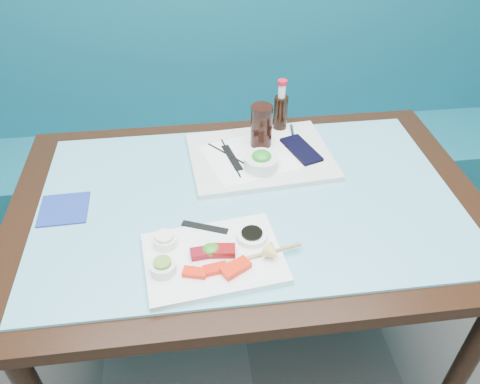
{
  "coord_description": "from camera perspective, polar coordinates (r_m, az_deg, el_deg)",
  "views": [
    {
      "loc": [
        -0.16,
        0.41,
        1.65
      ],
      "look_at": [
        -0.03,
        1.43,
        0.8
      ],
      "focal_mm": 35.0,
      "sensor_mm": 36.0,
      "label": 1
    }
  ],
  "objects": [
    {
      "name": "black_chopstick_b",
      "position": [
        1.51,
        -0.85,
        4.25
      ],
      "size": [
        0.15,
        0.18,
        0.01
      ],
      "primitive_type": "cylinder",
      "rotation": [
        1.57,
        0.0,
        0.69
      ],
      "color": "black",
      "rests_on": "serving_tray"
    },
    {
      "name": "sashimi_plate",
      "position": [
        1.2,
        -3.23,
        -8.06
      ],
      "size": [
        0.37,
        0.28,
        0.02
      ],
      "primitive_type": "cube",
      "rotation": [
        0.0,
        0.0,
        0.12
      ],
      "color": "white",
      "rests_on": "glass_top"
    },
    {
      "name": "black_chopstick_a",
      "position": [
        1.51,
        -1.15,
        4.22
      ],
      "size": [
        0.04,
        0.21,
        0.01
      ],
      "primitive_type": "cylinder",
      "rotation": [
        1.57,
        0.0,
        0.17
      ],
      "color": "black",
      "rests_on": "serving_tray"
    },
    {
      "name": "serving_tray",
      "position": [
        1.54,
        2.5,
        4.35
      ],
      "size": [
        0.48,
        0.37,
        0.02
      ],
      "primitive_type": "cube",
      "rotation": [
        0.0,
        0.0,
        0.08
      ],
      "color": "silver",
      "rests_on": "glass_top"
    },
    {
      "name": "wooden_chopstick_a",
      "position": [
        1.19,
        2.16,
        -7.69
      ],
      "size": [
        0.23,
        0.05,
        0.01
      ],
      "primitive_type": "cylinder",
      "rotation": [
        1.57,
        0.0,
        -1.37
      ],
      "color": "#A2774C",
      "rests_on": "sashimi_plate"
    },
    {
      "name": "salmon_mid",
      "position": [
        1.15,
        -3.05,
        -9.35
      ],
      "size": [
        0.06,
        0.04,
        0.01
      ],
      "primitive_type": "cube",
      "rotation": [
        0.0,
        0.0,
        0.18
      ],
      "color": "red",
      "rests_on": "sashimi_plate"
    },
    {
      "name": "paper_placemat",
      "position": [
        1.53,
        2.51,
        4.65
      ],
      "size": [
        0.4,
        0.33,
        0.0
      ],
      "primitive_type": "cube",
      "rotation": [
        0.0,
        0.0,
        0.27
      ],
      "color": "white",
      "rests_on": "serving_tray"
    },
    {
      "name": "tuna_right",
      "position": [
        1.19,
        -2.07,
        -7.17
      ],
      "size": [
        0.07,
        0.04,
        0.02
      ],
      "primitive_type": "cube",
      "rotation": [
        0.0,
        0.0,
        -0.11
      ],
      "color": "maroon",
      "rests_on": "sashimi_plate"
    },
    {
      "name": "cola_bottle_cap",
      "position": [
        1.59,
        5.2,
        13.18
      ],
      "size": [
        0.04,
        0.04,
        0.01
      ],
      "primitive_type": "cylinder",
      "rotation": [
        0.0,
        0.0,
        0.16
      ],
      "color": "red",
      "rests_on": "cola_bottle_neck"
    },
    {
      "name": "chopstick_sleeve",
      "position": [
        1.26,
        -4.32,
        -4.3
      ],
      "size": [
        0.13,
        0.07,
        0.0
      ],
      "primitive_type": "cube",
      "rotation": [
        0.0,
        0.0,
        -0.39
      ],
      "color": "black",
      "rests_on": "sashimi_plate"
    },
    {
      "name": "tuna_left",
      "position": [
        1.19,
        -4.73,
        -7.43
      ],
      "size": [
        0.06,
        0.04,
        0.02
      ],
      "primitive_type": "cube",
      "rotation": [
        0.0,
        0.0,
        0.1
      ],
      "color": "maroon",
      "rests_on": "sashimi_plate"
    },
    {
      "name": "fork",
      "position": [
        1.64,
        6.42,
        7.17
      ],
      "size": [
        0.02,
        0.1,
        0.01
      ],
      "primitive_type": "cylinder",
      "rotation": [
        1.57,
        0.0,
        -0.11
      ],
      "color": "silver",
      "rests_on": "serving_tray"
    },
    {
      "name": "salmon_right",
      "position": [
        1.15,
        -0.52,
        -9.26
      ],
      "size": [
        0.08,
        0.07,
        0.02
      ],
      "primitive_type": "cube",
      "rotation": [
        0.0,
        0.0,
        0.54
      ],
      "color": "#F62409",
      "rests_on": "sashimi_plate"
    },
    {
      "name": "lemon_wedge",
      "position": [
        1.17,
        4.0,
        -7.44
      ],
      "size": [
        0.06,
        0.06,
        0.05
      ],
      "primitive_type": "cone",
      "rotation": [
        1.57,
        0.0,
        0.71
      ],
      "color": "#F7D875",
      "rests_on": "sashimi_plate"
    },
    {
      "name": "navy_pouch",
      "position": [
        1.55,
        7.46,
        5.13
      ],
      "size": [
        0.12,
        0.18,
        0.01
      ],
      "primitive_type": "cube",
      "rotation": [
        0.0,
        0.0,
        0.31
      ],
      "color": "black",
      "rests_on": "serving_tray"
    },
    {
      "name": "ramekin_ginger",
      "position": [
        1.22,
        -9.12,
        -5.93
      ],
      "size": [
        0.08,
        0.08,
        0.03
      ],
      "primitive_type": "cylinder",
      "rotation": [
        0.0,
        0.0,
        -0.43
      ],
      "color": "white",
      "rests_on": "sashimi_plate"
    },
    {
      "name": "seaweed_garnish",
      "position": [
        1.19,
        -3.55,
        -7.02
      ],
      "size": [
        0.05,
        0.05,
        0.03
      ],
      "primitive_type": "ellipsoid",
      "rotation": [
        0.0,
        0.0,
        -0.19
      ],
      "color": "#2F811D",
      "rests_on": "sashimi_plate"
    },
    {
      "name": "cola_bottle_neck",
      "position": [
        1.6,
        5.13,
        12.2
      ],
      "size": [
        0.03,
        0.03,
        0.05
      ],
      "primitive_type": "cylinder",
      "rotation": [
        0.0,
        0.0,
        0.31
      ],
      "color": "white",
      "rests_on": "cola_bottle_body"
    },
    {
      "name": "blue_napkin",
      "position": [
        1.43,
        -20.67,
        -1.96
      ],
      "size": [
        0.14,
        0.14,
        0.01
      ],
      "primitive_type": "cube",
      "rotation": [
        0.0,
        0.0,
        0.03
      ],
      "color": "navy",
      "rests_on": "glass_top"
    },
    {
      "name": "ginger_fill",
      "position": [
        1.21,
        -9.2,
        -5.34
      ],
      "size": [
        0.06,
        0.06,
        0.01
      ],
      "primitive_type": "cylinder",
      "rotation": [
        0.0,
        0.0,
        0.38
      ],
      "color": "white",
      "rests_on": "ramekin_ginger"
    },
    {
      "name": "seaweed_bowl",
      "position": [
        1.46,
        2.61,
        3.6
      ],
      "size": [
        0.14,
        0.14,
        0.04
      ],
      "primitive_type": "cylinder",
      "rotation": [
        0.0,
        0.0,
        -0.38
      ],
      "color": "white",
      "rests_on": "serving_tray"
    },
    {
      "name": "cola_bottle_body",
      "position": [
        1.65,
        4.95,
        9.35
      ],
      "size": [
        0.06,
        0.06,
        0.14
      ],
      "primitive_type": "cylinder",
      "rotation": [
        0.0,
        0.0,
        0.39
      ],
      "color": "black",
      "rests_on": "glass_top"
    },
    {
      "name": "wooden_chopstick_b",
      "position": [
        1.19,
        2.64,
        -7.65
      ],
      "size": [
        0.21,
        0.06,
        0.01
      ],
      "primitive_type": "cylinder",
      "rotation": [
        1.57,
        0.0,
        -1.31
      ],
      "color": "#A6834E",
      "rests_on": "sashimi_plate"
    },
    {
      "name": "seaweed_salad",
      "position": [
        1.44,
        2.64,
        4.39
      ],
      "size": [
        0.08,
        0.08,
        0.03
      ],
      "primitive_type": "ellipsoid",
      "rotation": [
        0.0,
        0.0,
        -0.39
      ],
      "color": "#219224",
      "rests_on": "seaweed_bowl"
    },
    {
      "name": "tray_sleeve",
      "position": [
        1.51,
        -1.0,
        4.21
      ],
      "size": [
        0.06,
        0.15,
        0.0
      ],
      "primitive_type": "cube",
      "rotation": [
        0.0,
        0.0,
        0.23
      ],
      "color": "black",
      "rests_on": "serving_tray"
    },
    {
      "name": "wasabi_fill",
      "position": [
        1.15,
        -9.45,
        -8.47
      ],
      "size": [
        0.06,
        0.06,
        0.01
      ],
      "primitive_type": "cylinder",
      "rotation": [
        0.0,
        0.0,
        -0.36
      ],
      "color": "#629630",
      "rests_on": "ramekin_wasabi"
    },
    {
      "name": "soy_dish",
      "position": [
        1.23,
        1.46,
        -5.37
      ],
      "size": [
        0.09,
        0.09,
        0.02
      ],
      "primitive_type": "cylinder",
      "rotation": [
        0.0,
        0.0,
        -0.11
      ],
      "color": "white",
      "rests_on": "sashimi_plate"
    },
    {
      "name": "cola_glass",
      "position": [
        1.54,
        2.63,
        8.03
      ],
      "size": [
        0.08,
        0.08,
        0.15
      ],
      "primitive_type": "cylinder",
      "rotation": [
        0.0,
        0.0,
        -0.16
      ],
      "color": "black",
      "rests_on": "serving_tray"
    },
    {
      "name": "glass_top",
      "position": [
        1.38,
        1.03,
        -0.82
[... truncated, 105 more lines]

